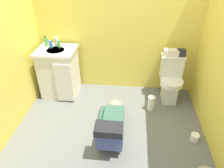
{
  "coord_description": "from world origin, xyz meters",
  "views": [
    {
      "loc": [
        0.25,
        -2.14,
        2.13
      ],
      "look_at": [
        -0.01,
        0.44,
        0.45
      ],
      "focal_mm": 33.51,
      "sensor_mm": 36.0,
      "label": 1
    }
  ],
  "objects_px": {
    "bottle_blue": "(51,44)",
    "toilet_paper_roll": "(195,137)",
    "bottle_clear": "(56,42)",
    "faucet": "(58,43)",
    "person_plumber": "(112,126)",
    "paper_towel_roll": "(151,103)",
    "toiletry_bag": "(181,53)",
    "tissue_box": "(171,53)",
    "vanity_cabinet": "(59,72)",
    "bottle_green": "(59,44)",
    "soap_dispenser": "(46,42)",
    "toilet": "(171,80)"
  },
  "relations": [
    {
      "from": "faucet",
      "to": "soap_dispenser",
      "type": "bearing_deg",
      "value": -173.99
    },
    {
      "from": "toiletry_bag",
      "to": "paper_towel_roll",
      "type": "height_order",
      "value": "toiletry_bag"
    },
    {
      "from": "bottle_blue",
      "to": "paper_towel_roll",
      "type": "height_order",
      "value": "bottle_blue"
    },
    {
      "from": "bottle_green",
      "to": "faucet",
      "type": "bearing_deg",
      "value": 119.3
    },
    {
      "from": "toilet",
      "to": "faucet",
      "type": "distance_m",
      "value": 1.89
    },
    {
      "from": "toilet",
      "to": "toilet_paper_roll",
      "type": "xyz_separation_m",
      "value": [
        0.24,
        -0.9,
        -0.32
      ]
    },
    {
      "from": "toilet",
      "to": "tissue_box",
      "type": "relative_size",
      "value": 3.41
    },
    {
      "from": "person_plumber",
      "to": "paper_towel_roll",
      "type": "height_order",
      "value": "person_plumber"
    },
    {
      "from": "toilet_paper_roll",
      "to": "bottle_green",
      "type": "bearing_deg",
      "value": 154.65
    },
    {
      "from": "vanity_cabinet",
      "to": "bottle_green",
      "type": "bearing_deg",
      "value": 64.2
    },
    {
      "from": "toilet",
      "to": "faucet",
      "type": "bearing_deg",
      "value": 176.05
    },
    {
      "from": "soap_dispenser",
      "to": "bottle_blue",
      "type": "height_order",
      "value": "soap_dispenser"
    },
    {
      "from": "bottle_blue",
      "to": "toilet_paper_roll",
      "type": "relative_size",
      "value": 1.06
    },
    {
      "from": "bottle_blue",
      "to": "bottle_clear",
      "type": "distance_m",
      "value": 0.1
    },
    {
      "from": "paper_towel_roll",
      "to": "toilet_paper_roll",
      "type": "xyz_separation_m",
      "value": [
        0.54,
        -0.58,
        -0.07
      ]
    },
    {
      "from": "toilet",
      "to": "vanity_cabinet",
      "type": "relative_size",
      "value": 0.91
    },
    {
      "from": "toiletry_bag",
      "to": "person_plumber",
      "type": "bearing_deg",
      "value": -133.4
    },
    {
      "from": "toilet",
      "to": "bottle_green",
      "type": "bearing_deg",
      "value": 178.23
    },
    {
      "from": "faucet",
      "to": "toilet",
      "type": "bearing_deg",
      "value": -3.95
    },
    {
      "from": "toilet",
      "to": "toiletry_bag",
      "type": "height_order",
      "value": "toiletry_bag"
    },
    {
      "from": "faucet",
      "to": "toiletry_bag",
      "type": "height_order",
      "value": "faucet"
    },
    {
      "from": "toiletry_bag",
      "to": "toilet_paper_roll",
      "type": "relative_size",
      "value": 1.13
    },
    {
      "from": "person_plumber",
      "to": "bottle_blue",
      "type": "distance_m",
      "value": 1.6
    },
    {
      "from": "bottle_clear",
      "to": "toilet_paper_roll",
      "type": "bearing_deg",
      "value": -26.03
    },
    {
      "from": "person_plumber",
      "to": "tissue_box",
      "type": "xyz_separation_m",
      "value": [
        0.81,
        1.02,
        0.62
      ]
    },
    {
      "from": "person_plumber",
      "to": "toilet_paper_roll",
      "type": "height_order",
      "value": "person_plumber"
    },
    {
      "from": "faucet",
      "to": "toilet_paper_roll",
      "type": "height_order",
      "value": "faucet"
    },
    {
      "from": "person_plumber",
      "to": "toiletry_bag",
      "type": "xyz_separation_m",
      "value": [
        0.96,
        1.02,
        0.63
      ]
    },
    {
      "from": "tissue_box",
      "to": "toilet_paper_roll",
      "type": "bearing_deg",
      "value": -74.05
    },
    {
      "from": "person_plumber",
      "to": "toilet_paper_roll",
      "type": "distance_m",
      "value": 1.1
    },
    {
      "from": "toilet",
      "to": "person_plumber",
      "type": "xyz_separation_m",
      "value": [
        -0.86,
        -0.93,
        -0.19
      ]
    },
    {
      "from": "bottle_clear",
      "to": "toilet_paper_roll",
      "type": "height_order",
      "value": "bottle_clear"
    },
    {
      "from": "toiletry_bag",
      "to": "bottle_blue",
      "type": "height_order",
      "value": "bottle_blue"
    },
    {
      "from": "toiletry_bag",
      "to": "toilet_paper_roll",
      "type": "xyz_separation_m",
      "value": [
        0.13,
        -0.99,
        -0.76
      ]
    },
    {
      "from": "toilet",
      "to": "bottle_blue",
      "type": "bearing_deg",
      "value": 178.74
    },
    {
      "from": "paper_towel_roll",
      "to": "bottle_clear",
      "type": "bearing_deg",
      "value": 164.26
    },
    {
      "from": "vanity_cabinet",
      "to": "bottle_clear",
      "type": "xyz_separation_m",
      "value": [
        -0.03,
        0.14,
        0.47
      ]
    },
    {
      "from": "tissue_box",
      "to": "bottle_green",
      "type": "xyz_separation_m",
      "value": [
        -1.74,
        -0.04,
        0.08
      ]
    },
    {
      "from": "soap_dispenser",
      "to": "toilet",
      "type": "bearing_deg",
      "value": -3.01
    },
    {
      "from": "bottle_clear",
      "to": "faucet",
      "type": "bearing_deg",
      "value": 22.6
    },
    {
      "from": "bottle_blue",
      "to": "soap_dispenser",
      "type": "bearing_deg",
      "value": 146.57
    },
    {
      "from": "faucet",
      "to": "bottle_green",
      "type": "bearing_deg",
      "value": -60.7
    },
    {
      "from": "faucet",
      "to": "person_plumber",
      "type": "height_order",
      "value": "faucet"
    },
    {
      "from": "tissue_box",
      "to": "paper_towel_roll",
      "type": "height_order",
      "value": "tissue_box"
    },
    {
      "from": "person_plumber",
      "to": "toiletry_bag",
      "type": "distance_m",
      "value": 1.53
    },
    {
      "from": "toiletry_bag",
      "to": "bottle_clear",
      "type": "height_order",
      "value": "bottle_clear"
    },
    {
      "from": "tissue_box",
      "to": "soap_dispenser",
      "type": "height_order",
      "value": "soap_dispenser"
    },
    {
      "from": "person_plumber",
      "to": "paper_towel_roll",
      "type": "relative_size",
      "value": 4.46
    },
    {
      "from": "soap_dispenser",
      "to": "paper_towel_roll",
      "type": "distance_m",
      "value": 1.92
    },
    {
      "from": "vanity_cabinet",
      "to": "bottle_blue",
      "type": "distance_m",
      "value": 0.47
    }
  ]
}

